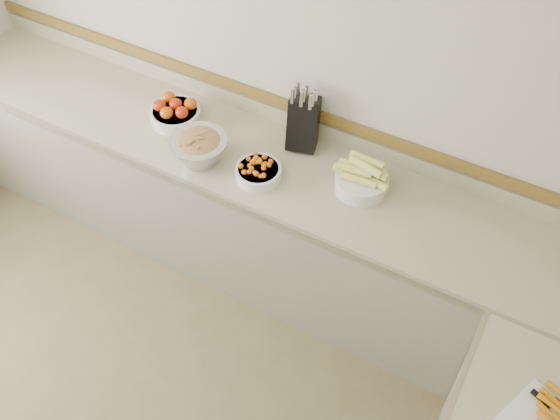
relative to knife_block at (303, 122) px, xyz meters
The scene contains 7 objects.
back_wall 0.32m from the knife_block, 151.49° to the left, with size 4.00×4.00×0.00m, color #B0AA91.
counter_back 0.66m from the knife_block, 129.48° to the right, with size 4.00×0.65×1.08m.
knife_block is the anchor object (origin of this frame).
tomato_bowl 0.73m from the knife_block, 166.15° to the right, with size 0.28×0.28×0.14m.
cherry_tomato_bowl 0.36m from the knife_block, 103.84° to the right, with size 0.24×0.24×0.12m.
corn_bowl 0.44m from the knife_block, 20.27° to the right, with size 0.30×0.27×0.20m.
rhubarb_bowl 0.55m from the knife_block, 137.97° to the right, with size 0.30×0.30×0.17m.
Camera 1 is at (1.27, -0.32, 3.18)m, focal length 40.00 mm.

